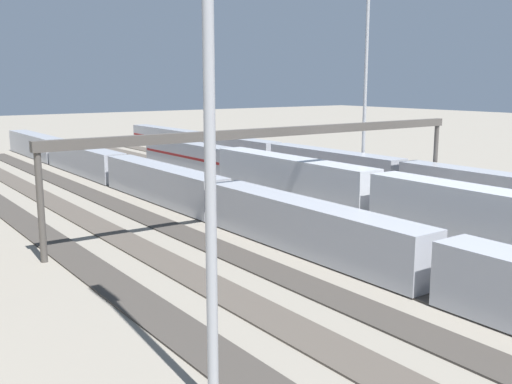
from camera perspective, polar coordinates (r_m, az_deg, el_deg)
name	(u,v)px	position (r m, az deg, el deg)	size (l,w,h in m)	color
ground_plane	(280,220)	(56.12, 2.29, -2.69)	(400.00, 400.00, 0.00)	gray
track_bed_0	(418,196)	(69.97, 15.31, -0.35)	(140.00, 2.80, 0.12)	#4C443D
track_bed_1	(388,201)	(66.21, 12.58, -0.83)	(140.00, 2.80, 0.12)	#4C443D
track_bed_2	(355,206)	(62.62, 9.52, -1.37)	(140.00, 2.80, 0.12)	#4C443D
track_bed_3	(319,212)	(59.25, 6.11, -1.97)	(140.00, 2.80, 0.12)	#3D3833
track_bed_4	(280,219)	(56.11, 2.29, -2.63)	(140.00, 2.80, 0.12)	#3D3833
track_bed_5	(236,227)	(53.26, -1.96, -3.35)	(140.00, 2.80, 0.12)	#3D3833
track_bed_6	(187,235)	(50.74, -6.67, -4.12)	(140.00, 2.80, 0.12)	#3D3833
track_bed_7	(132,244)	(48.61, -11.84, -4.93)	(140.00, 2.80, 0.12)	#4C443D
track_bed_8	(71,254)	(46.91, -17.45, -5.77)	(140.00, 2.80, 0.12)	#3D3833
train_on_track_2	(232,163)	(80.12, -2.31, 2.78)	(47.20, 3.06, 3.80)	#A8AAB2
train_on_track_3	(501,226)	(46.35, 22.55, -3.02)	(71.40, 3.00, 5.00)	silver
train_on_track_5	(214,198)	(55.86, -4.08, -0.60)	(139.00, 3.00, 4.40)	maroon
train_on_track_0	(389,174)	(72.40, 12.73, 1.72)	(139.00, 3.06, 4.40)	#285193
light_mast_0	(367,46)	(78.36, 10.63, 13.66)	(2.80, 0.70, 27.17)	#9EA0A5
signal_gantry	(284,138)	(54.42, 2.72, 5.22)	(0.70, 45.00, 8.80)	#4C4742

